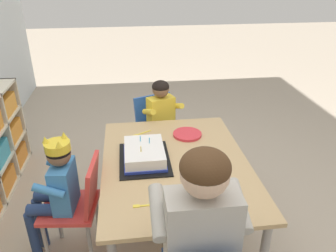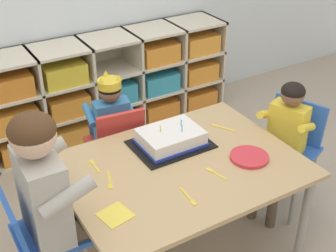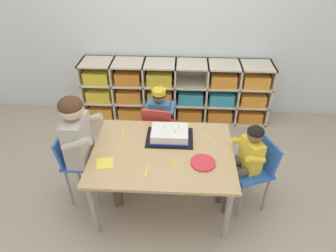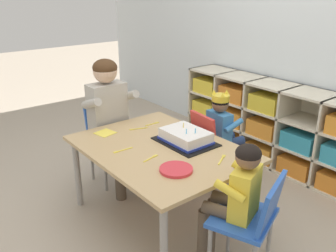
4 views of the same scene
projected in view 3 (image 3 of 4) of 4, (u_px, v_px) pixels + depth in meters
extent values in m
plane|color=tan|center=(163.00, 198.00, 2.82)|extent=(16.00, 16.00, 0.00)
cube|color=beige|center=(176.00, 85.00, 3.90)|extent=(2.32, 0.01, 0.76)
cube|color=beige|center=(86.00, 89.00, 3.81)|extent=(0.02, 0.37, 0.76)
cube|color=beige|center=(115.00, 90.00, 3.79)|extent=(0.02, 0.37, 0.76)
cube|color=beige|center=(145.00, 91.00, 3.77)|extent=(0.02, 0.37, 0.76)
cube|color=beige|center=(175.00, 91.00, 3.75)|extent=(0.02, 0.37, 0.76)
cube|color=beige|center=(206.00, 92.00, 3.74)|extent=(0.02, 0.37, 0.76)
cube|color=beige|center=(237.00, 93.00, 3.72)|extent=(0.02, 0.37, 0.76)
cube|color=beige|center=(268.00, 94.00, 3.70)|extent=(0.02, 0.37, 0.76)
cube|color=beige|center=(175.00, 116.00, 3.97)|extent=(2.32, 0.37, 0.02)
cube|color=beige|center=(175.00, 100.00, 3.83)|extent=(2.32, 0.37, 0.02)
cube|color=beige|center=(176.00, 82.00, 3.68)|extent=(2.32, 0.37, 0.02)
cube|color=beige|center=(176.00, 64.00, 3.54)|extent=(2.32, 0.37, 0.02)
cube|color=orange|center=(103.00, 109.00, 3.95)|extent=(0.30, 0.30, 0.15)
cube|color=orange|center=(132.00, 110.00, 3.93)|extent=(0.30, 0.30, 0.15)
cube|color=orange|center=(160.00, 111.00, 3.91)|extent=(0.30, 0.30, 0.15)
cube|color=orange|center=(190.00, 112.00, 3.90)|extent=(0.30, 0.30, 0.15)
cube|color=orange|center=(219.00, 113.00, 3.88)|extent=(0.30, 0.30, 0.15)
cube|color=orange|center=(249.00, 114.00, 3.86)|extent=(0.30, 0.30, 0.15)
cube|color=yellow|center=(100.00, 93.00, 3.80)|extent=(0.30, 0.30, 0.15)
cube|color=orange|center=(130.00, 94.00, 3.79)|extent=(0.30, 0.30, 0.15)
cube|color=orange|center=(160.00, 94.00, 3.77)|extent=(0.30, 0.30, 0.15)
cube|color=teal|center=(190.00, 95.00, 3.75)|extent=(0.30, 0.30, 0.15)
cube|color=teal|center=(221.00, 96.00, 3.74)|extent=(0.30, 0.30, 0.15)
cube|color=orange|center=(252.00, 97.00, 3.72)|extent=(0.30, 0.30, 0.15)
cube|color=yellow|center=(98.00, 75.00, 3.66)|extent=(0.30, 0.30, 0.15)
cube|color=orange|center=(129.00, 76.00, 3.65)|extent=(0.30, 0.30, 0.15)
cube|color=yellow|center=(160.00, 77.00, 3.63)|extent=(0.30, 0.30, 0.15)
cube|color=orange|center=(223.00, 78.00, 3.59)|extent=(0.30, 0.30, 0.15)
cube|color=orange|center=(255.00, 79.00, 3.58)|extent=(0.30, 0.30, 0.15)
cube|color=tan|center=(163.00, 153.00, 2.50)|extent=(1.19, 0.89, 0.03)
cylinder|color=#9E9993|center=(93.00, 209.00, 2.37)|extent=(0.05, 0.05, 0.55)
cylinder|color=#9E9993|center=(228.00, 215.00, 2.33)|extent=(0.05, 0.05, 0.55)
cylinder|color=#9E9993|center=(113.00, 148.00, 3.00)|extent=(0.05, 0.05, 0.55)
cylinder|color=#9E9993|center=(219.00, 152.00, 2.95)|extent=(0.05, 0.05, 0.55)
cube|color=red|center=(159.00, 127.00, 3.15)|extent=(0.34, 0.35, 0.03)
cube|color=red|center=(156.00, 122.00, 2.94)|extent=(0.29, 0.10, 0.30)
cylinder|color=gray|center=(173.00, 135.00, 3.35)|extent=(0.02, 0.02, 0.35)
cylinder|color=gray|center=(151.00, 133.00, 3.38)|extent=(0.02, 0.02, 0.35)
cylinder|color=gray|center=(169.00, 150.00, 3.14)|extent=(0.02, 0.02, 0.35)
cylinder|color=gray|center=(146.00, 147.00, 3.17)|extent=(0.02, 0.02, 0.35)
cube|color=#3D7FBC|center=(159.00, 115.00, 3.07)|extent=(0.22, 0.13, 0.29)
sphere|color=brown|center=(159.00, 96.00, 2.95)|extent=(0.13, 0.13, 0.13)
ellipsoid|color=black|center=(159.00, 94.00, 2.94)|extent=(0.14, 0.14, 0.10)
cylinder|color=yellow|center=(159.00, 92.00, 2.92)|extent=(0.14, 0.14, 0.05)
cone|color=yellow|center=(160.00, 85.00, 2.94)|extent=(0.04, 0.04, 0.04)
cone|color=yellow|center=(164.00, 90.00, 2.86)|extent=(0.04, 0.04, 0.04)
cone|color=yellow|center=(153.00, 89.00, 2.88)|extent=(0.04, 0.04, 0.04)
cylinder|color=navy|center=(167.00, 119.00, 3.21)|extent=(0.09, 0.22, 0.07)
cylinder|color=navy|center=(156.00, 118.00, 3.23)|extent=(0.09, 0.22, 0.07)
cylinder|color=navy|center=(169.00, 129.00, 3.42)|extent=(0.06, 0.06, 0.37)
cylinder|color=navy|center=(158.00, 128.00, 3.44)|extent=(0.06, 0.06, 0.37)
cylinder|color=#3D7FBC|center=(172.00, 108.00, 3.05)|extent=(0.06, 0.18, 0.10)
cylinder|color=#3D7FBC|center=(148.00, 106.00, 3.08)|extent=(0.06, 0.18, 0.10)
cube|color=blue|center=(82.00, 160.00, 2.60)|extent=(0.30, 0.30, 0.03)
cube|color=blue|center=(64.00, 148.00, 2.53)|extent=(0.06, 0.28, 0.23)
cylinder|color=gray|center=(96.00, 189.00, 2.63)|extent=(0.02, 0.02, 0.44)
cylinder|color=gray|center=(102.00, 170.00, 2.82)|extent=(0.02, 0.02, 0.44)
cylinder|color=gray|center=(69.00, 188.00, 2.64)|extent=(0.02, 0.02, 0.44)
cylinder|color=gray|center=(78.00, 169.00, 2.83)|extent=(0.02, 0.02, 0.44)
cube|color=#B2ADA3|center=(78.00, 140.00, 2.47)|extent=(0.16, 0.30, 0.42)
sphere|color=#DBB293|center=(71.00, 108.00, 2.29)|extent=(0.19, 0.19, 0.19)
ellipsoid|color=#472D19|center=(70.00, 105.00, 2.28)|extent=(0.19, 0.19, 0.14)
cylinder|color=brown|center=(96.00, 164.00, 2.50)|extent=(0.30, 0.10, 0.10)
cylinder|color=brown|center=(101.00, 150.00, 2.64)|extent=(0.30, 0.10, 0.10)
cylinder|color=brown|center=(117.00, 187.00, 2.64)|extent=(0.08, 0.08, 0.46)
cylinder|color=brown|center=(120.00, 172.00, 2.78)|extent=(0.08, 0.08, 0.46)
cylinder|color=#B2ADA3|center=(77.00, 144.00, 2.28)|extent=(0.25, 0.07, 0.14)
cylinder|color=#B2ADA3|center=(89.00, 120.00, 2.56)|extent=(0.25, 0.07, 0.14)
cube|color=blue|center=(248.00, 168.00, 2.56)|extent=(0.42, 0.45, 0.03)
cube|color=blue|center=(266.00, 153.00, 2.52)|extent=(0.17, 0.33, 0.25)
cylinder|color=gray|center=(225.00, 177.00, 2.77)|extent=(0.02, 0.02, 0.40)
cylinder|color=gray|center=(240.00, 201.00, 2.54)|extent=(0.02, 0.02, 0.40)
cylinder|color=gray|center=(248.00, 172.00, 2.83)|extent=(0.02, 0.02, 0.40)
cylinder|color=gray|center=(266.00, 194.00, 2.60)|extent=(0.02, 0.02, 0.40)
cube|color=yellow|center=(251.00, 155.00, 2.47)|extent=(0.18, 0.24, 0.29)
sphere|color=brown|center=(255.00, 134.00, 2.35)|extent=(0.13, 0.13, 0.13)
ellipsoid|color=black|center=(256.00, 132.00, 2.34)|extent=(0.14, 0.14, 0.10)
cylinder|color=brown|center=(234.00, 163.00, 2.57)|extent=(0.22, 0.14, 0.07)
cylinder|color=brown|center=(242.00, 173.00, 2.47)|extent=(0.22, 0.14, 0.07)
cylinder|color=brown|center=(220.00, 185.00, 2.68)|extent=(0.06, 0.06, 0.42)
cylinder|color=brown|center=(227.00, 195.00, 2.58)|extent=(0.06, 0.06, 0.42)
cylinder|color=yellow|center=(240.00, 141.00, 2.52)|extent=(0.18, 0.10, 0.10)
cylinder|color=yellow|center=(256.00, 160.00, 2.33)|extent=(0.18, 0.10, 0.10)
cube|color=black|center=(170.00, 138.00, 2.64)|extent=(0.41, 0.31, 0.01)
cube|color=white|center=(170.00, 134.00, 2.61)|extent=(0.32, 0.24, 0.08)
cube|color=#283DB2|center=(170.00, 137.00, 2.63)|extent=(0.33, 0.25, 0.02)
cylinder|color=#4CB2E5|center=(179.00, 127.00, 2.59)|extent=(0.01, 0.01, 0.04)
cylinder|color=#EFCC4C|center=(165.00, 127.00, 2.60)|extent=(0.01, 0.01, 0.04)
cylinder|color=#4CB2E5|center=(175.00, 131.00, 2.55)|extent=(0.01, 0.01, 0.04)
cylinder|color=#DB333D|center=(203.00, 163.00, 2.36)|extent=(0.20, 0.20, 0.02)
cube|color=#F4DB4C|center=(105.00, 163.00, 2.37)|extent=(0.15, 0.15, 0.00)
cube|color=yellow|center=(147.00, 168.00, 2.33)|extent=(0.02, 0.11, 0.00)
cube|color=yellow|center=(145.00, 174.00, 2.27)|extent=(0.02, 0.04, 0.00)
cube|color=yellow|center=(122.00, 143.00, 2.58)|extent=(0.05, 0.10, 0.00)
cube|color=yellow|center=(118.00, 148.00, 2.52)|extent=(0.03, 0.04, 0.00)
cube|color=yellow|center=(175.00, 166.00, 2.34)|extent=(0.03, 0.09, 0.00)
cube|color=yellow|center=(173.00, 161.00, 2.40)|extent=(0.03, 0.04, 0.00)
cube|color=yellow|center=(210.00, 141.00, 2.61)|extent=(0.06, 0.10, 0.00)
cube|color=yellow|center=(206.00, 136.00, 2.66)|extent=(0.03, 0.04, 0.00)
cube|color=yellow|center=(122.00, 136.00, 2.67)|extent=(0.01, 0.09, 0.00)
cube|color=yellow|center=(123.00, 132.00, 2.72)|extent=(0.02, 0.04, 0.00)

